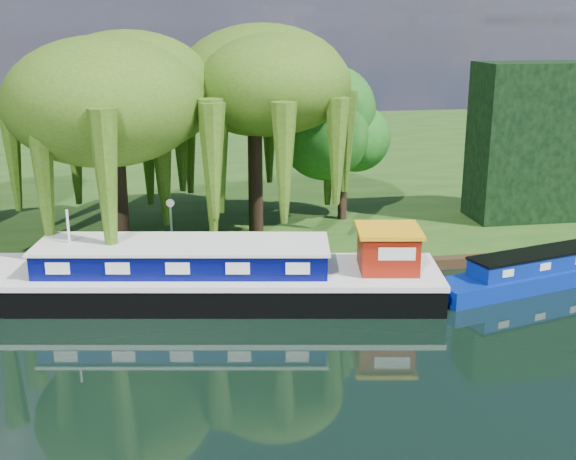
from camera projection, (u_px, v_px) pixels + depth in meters
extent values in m
plane|color=black|center=(161.00, 376.00, 21.99)|extent=(120.00, 120.00, 0.00)
cube|color=#1B3F11|center=(162.00, 162.00, 54.13)|extent=(120.00, 52.00, 0.45)
cube|color=black|center=(210.00, 288.00, 27.98)|extent=(18.06, 6.79, 1.18)
cube|color=silver|center=(209.00, 272.00, 27.79)|extent=(18.17, 6.89, 0.22)
cube|color=#03084A|center=(183.00, 257.00, 27.62)|extent=(11.26, 4.60, 0.93)
cube|color=silver|center=(183.00, 244.00, 27.48)|extent=(11.49, 4.82, 0.12)
cube|color=maroon|center=(388.00, 251.00, 27.55)|extent=(2.48, 2.48, 1.47)
cube|color=orange|center=(389.00, 230.00, 27.32)|extent=(2.77, 2.77, 0.16)
cylinder|color=silver|center=(69.00, 240.00, 27.43)|extent=(0.10, 0.10, 2.35)
cube|color=navy|center=(549.00, 276.00, 29.72)|extent=(10.80, 4.54, 0.80)
cube|color=navy|center=(550.00, 259.00, 29.52)|extent=(7.58, 3.26, 0.67)
cube|color=black|center=(551.00, 251.00, 29.41)|extent=(7.69, 3.37, 0.09)
cube|color=silver|center=(508.00, 273.00, 27.78)|extent=(0.53, 0.18, 0.29)
cube|color=silver|center=(545.00, 267.00, 28.53)|extent=(0.53, 0.18, 0.29)
cylinder|color=black|center=(119.00, 189.00, 32.31)|extent=(0.71, 0.71, 5.44)
ellipsoid|color=#315011|center=(113.00, 101.00, 31.21)|extent=(7.60, 7.60, 4.91)
cylinder|color=black|center=(255.00, 178.00, 34.67)|extent=(0.76, 0.76, 5.40)
ellipsoid|color=#315011|center=(254.00, 96.00, 33.58)|extent=(7.37, 7.37, 4.77)
cylinder|color=black|center=(343.00, 171.00, 37.11)|extent=(0.43, 0.43, 5.11)
ellipsoid|color=#165014|center=(344.00, 130.00, 36.52)|extent=(4.09, 4.09, 4.09)
cube|color=black|center=(532.00, 142.00, 37.02)|extent=(6.00, 3.00, 8.00)
cylinder|color=silver|center=(171.00, 231.00, 31.58)|extent=(0.10, 0.10, 2.20)
sphere|color=white|center=(170.00, 203.00, 31.22)|extent=(0.36, 0.36, 0.36)
cylinder|color=silver|center=(60.00, 265.00, 29.05)|extent=(0.16, 0.16, 1.00)
cylinder|color=silver|center=(233.00, 256.00, 30.16)|extent=(0.16, 0.16, 1.00)
cylinder|color=silver|center=(372.00, 249.00, 31.11)|extent=(0.16, 0.16, 1.00)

